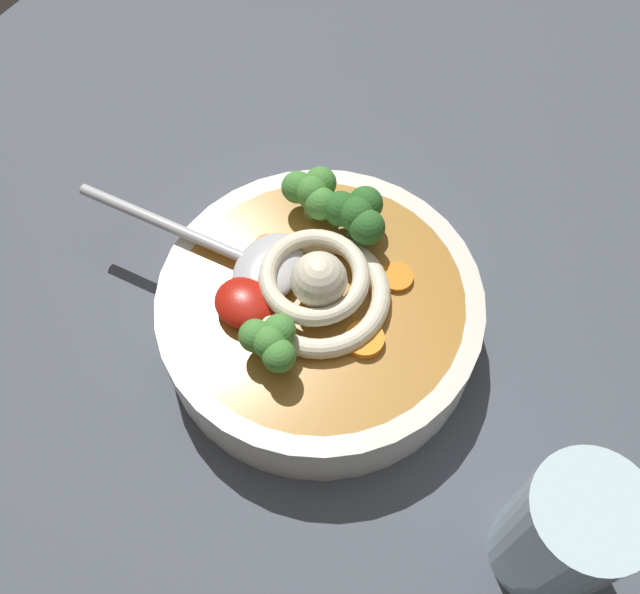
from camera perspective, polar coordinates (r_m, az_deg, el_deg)
table_slab at (r=54.00cm, az=2.56°, el=-3.62°), size 91.93×91.93×3.80cm
soup_bowl at (r=50.14cm, az=-0.00°, el=-1.32°), size 21.89×21.89×4.73cm
noodle_pile at (r=47.08cm, az=-0.19°, el=0.88°), size 10.35×10.14×4.16cm
soup_spoon at (r=48.93cm, az=-5.48°, el=2.84°), size 17.45×6.40×1.60cm
chili_sauce_dollop at (r=47.12cm, az=-5.88°, el=-0.44°), size 4.11×3.70×1.85cm
broccoli_floret_front at (r=50.35cm, az=-0.59°, el=8.21°), size 4.43×3.81×3.50cm
broccoli_floret_left at (r=44.38cm, az=-3.87°, el=-3.50°), size 4.11×3.54×3.25cm
broccoli_floret_right at (r=49.06cm, az=2.92°, el=6.49°), size 4.75×4.08×3.75cm
carrot_slice_beside_noodles at (r=48.98cm, az=6.02°, el=1.54°), size 2.20×2.20×0.41cm
carrot_slice_center at (r=46.38cm, az=3.50°, el=-3.33°), size 2.53×2.53×0.61cm
carrot_slice_rear at (r=50.18cm, az=-3.72°, el=4.22°), size 2.03×2.03×0.67cm
drinking_glass at (r=44.13cm, az=18.61°, el=-17.07°), size 6.47×6.47×10.43cm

